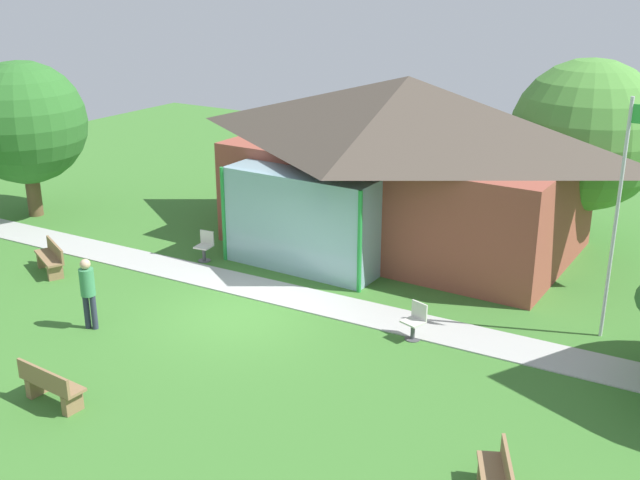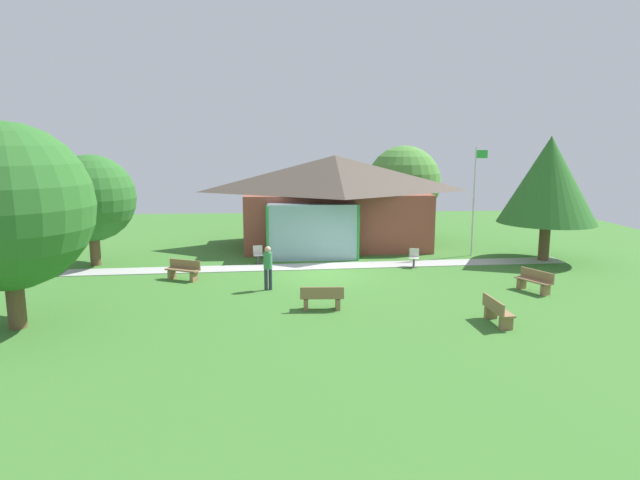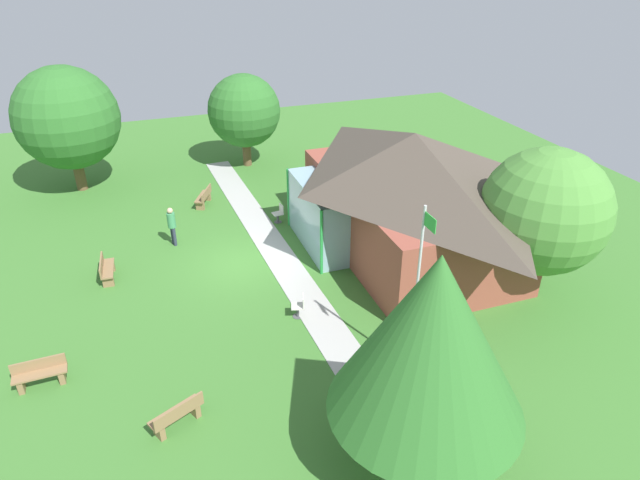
% 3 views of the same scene
% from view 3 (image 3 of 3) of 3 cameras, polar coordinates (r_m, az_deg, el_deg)
% --- Properties ---
extents(ground_plane, '(44.00, 44.00, 0.00)m').
position_cam_3_polar(ground_plane, '(22.52, -7.90, -2.44)').
color(ground_plane, '#3D752D').
extents(pavilion, '(10.82, 7.52, 5.05)m').
position_cam_3_polar(pavilion, '(22.53, 8.95, 5.03)').
color(pavilion, brown).
rests_on(pavilion, ground_plane).
extents(footpath, '(23.35, 2.34, 0.03)m').
position_cam_3_polar(footpath, '(22.79, -4.20, -1.76)').
color(footpath, '#ADADA8').
rests_on(footpath, ground_plane).
extents(flagpole, '(0.64, 0.08, 5.50)m').
position_cam_3_polar(flagpole, '(15.73, 10.12, -4.65)').
color(flagpole, silver).
rests_on(flagpole, ground_plane).
extents(bench_front_center, '(1.52, 0.52, 0.84)m').
position_cam_3_polar(bench_front_center, '(22.69, -21.26, -2.90)').
color(bench_front_center, olive).
rests_on(bench_front_center, ground_plane).
extents(bench_front_right, '(0.50, 1.52, 0.84)m').
position_cam_3_polar(bench_front_right, '(18.48, -27.02, -12.27)').
color(bench_front_right, olive).
rests_on(bench_front_right, ground_plane).
extents(bench_mid_left, '(1.54, 1.04, 0.84)m').
position_cam_3_polar(bench_mid_left, '(27.66, -11.93, 4.35)').
color(bench_mid_left, olive).
rests_on(bench_mid_left, ground_plane).
extents(bench_lawn_far_right, '(1.05, 1.54, 0.84)m').
position_cam_3_polar(bench_lawn_far_right, '(15.90, -14.58, -17.17)').
color(bench_lawn_far_right, olive).
rests_on(bench_lawn_far_right, ground_plane).
extents(patio_chair_west, '(0.49, 0.49, 0.86)m').
position_cam_3_polar(patio_chair_west, '(25.46, -4.28, 2.73)').
color(patio_chair_west, beige).
rests_on(patio_chair_west, ground_plane).
extents(patio_chair_lawn_spare, '(0.55, 0.55, 0.86)m').
position_cam_3_polar(patio_chair_lawn_spare, '(19.14, -2.14, -6.92)').
color(patio_chair_lawn_spare, beige).
rests_on(patio_chair_lawn_spare, ground_plane).
extents(visitor_strolling_lawn, '(0.34, 0.34, 1.74)m').
position_cam_3_polar(visitor_strolling_lawn, '(24.02, -15.12, 1.67)').
color(visitor_strolling_lawn, '#2D3347').
rests_on(visitor_strolling_lawn, ground_plane).
extents(tree_east_hedge, '(4.63, 4.63, 6.04)m').
position_cam_3_polar(tree_east_hedge, '(12.46, 11.54, -9.85)').
color(tree_east_hedge, brown).
rests_on(tree_east_hedge, ground_plane).
extents(tree_west_hedge, '(4.01, 4.01, 5.19)m').
position_cam_3_polar(tree_west_hedge, '(31.52, -7.88, 13.11)').
color(tree_west_hedge, brown).
rests_on(tree_west_hedge, ground_plane).
extents(tree_lawn_corner, '(5.07, 5.07, 6.33)m').
position_cam_3_polar(tree_lawn_corner, '(30.39, -24.76, 11.39)').
color(tree_lawn_corner, brown).
rests_on(tree_lawn_corner, ground_plane).
extents(tree_behind_pavilion_right, '(4.46, 4.46, 5.58)m').
position_cam_3_polar(tree_behind_pavilion_right, '(20.44, 22.25, 2.74)').
color(tree_behind_pavilion_right, brown).
rests_on(tree_behind_pavilion_right, ground_plane).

